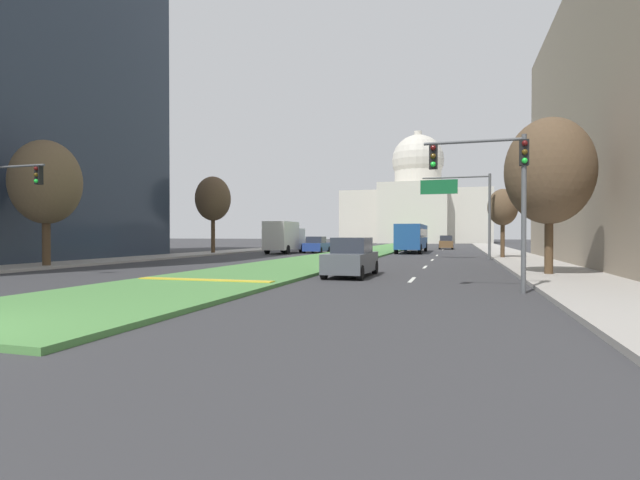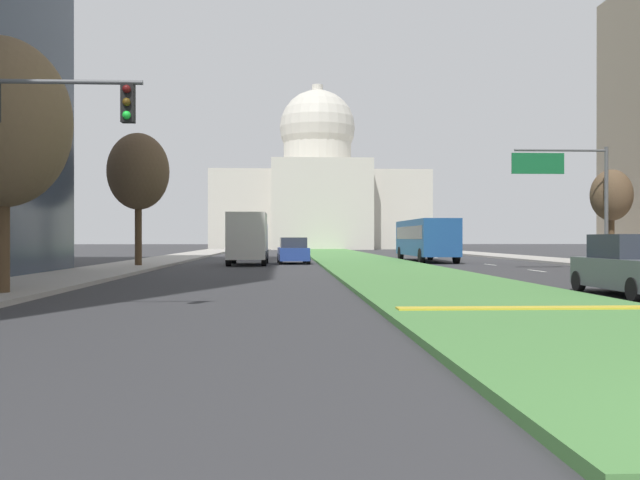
{
  "view_description": "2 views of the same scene",
  "coord_description": "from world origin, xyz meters",
  "px_view_note": "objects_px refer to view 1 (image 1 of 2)",
  "views": [
    {
      "loc": [
        9.49,
        -5.84,
        1.93
      ],
      "look_at": [
        -1.78,
        32.32,
        1.45
      ],
      "focal_mm": 26.38,
      "sensor_mm": 36.0,
      "label": 1
    },
    {
      "loc": [
        -5.24,
        -4.42,
        1.68
      ],
      "look_at": [
        -2.53,
        50.2,
        1.52
      ],
      "focal_mm": 39.1,
      "sensor_mm": 36.0,
      "label": 2
    }
  ],
  "objects_px": {
    "capitol_building": "(417,207)",
    "city_bus": "(412,236)",
    "sedan_midblock": "(316,245)",
    "sedan_distant": "(446,243)",
    "traffic_light_near_left": "(4,194)",
    "sedan_lead_stopped": "(351,258)",
    "overhead_guide_sign": "(463,199)",
    "street_tree_left_near": "(46,183)",
    "street_tree_left_mid": "(213,199)",
    "box_truck_delivery": "(284,237)",
    "street_tree_right_near": "(549,171)",
    "street_tree_right_mid": "(503,208)",
    "traffic_light_near_right": "(496,178)"
  },
  "relations": [
    {
      "from": "capitol_building",
      "to": "city_bus",
      "type": "relative_size",
      "value": 3.0
    },
    {
      "from": "sedan_midblock",
      "to": "sedan_distant",
      "type": "xyz_separation_m",
      "value": [
        12.66,
        16.92,
        0.03
      ]
    },
    {
      "from": "traffic_light_near_left",
      "to": "city_bus",
      "type": "height_order",
      "value": "traffic_light_near_left"
    },
    {
      "from": "sedan_lead_stopped",
      "to": "sedan_midblock",
      "type": "xyz_separation_m",
      "value": [
        -9.5,
        25.73,
        -0.03
      ]
    },
    {
      "from": "overhead_guide_sign",
      "to": "sedan_midblock",
      "type": "height_order",
      "value": "overhead_guide_sign"
    },
    {
      "from": "street_tree_left_near",
      "to": "sedan_midblock",
      "type": "xyz_separation_m",
      "value": [
        8.47,
        25.5,
        -4.1
      ]
    },
    {
      "from": "overhead_guide_sign",
      "to": "street_tree_left_near",
      "type": "xyz_separation_m",
      "value": [
        -23.05,
        -16.06,
        0.27
      ]
    },
    {
      "from": "overhead_guide_sign",
      "to": "street_tree_left_near",
      "type": "distance_m",
      "value": 28.1
    },
    {
      "from": "street_tree_left_near",
      "to": "sedan_distant",
      "type": "height_order",
      "value": "street_tree_left_near"
    },
    {
      "from": "street_tree_left_mid",
      "to": "box_truck_delivery",
      "type": "height_order",
      "value": "street_tree_left_mid"
    },
    {
      "from": "street_tree_right_near",
      "to": "street_tree_right_mid",
      "type": "xyz_separation_m",
      "value": [
        -0.63,
        15.77,
        -0.78
      ]
    },
    {
      "from": "street_tree_right_near",
      "to": "city_bus",
      "type": "height_order",
      "value": "street_tree_right_near"
    },
    {
      "from": "capitol_building",
      "to": "traffic_light_near_left",
      "type": "relative_size",
      "value": 6.35
    },
    {
      "from": "street_tree_left_near",
      "to": "sedan_midblock",
      "type": "height_order",
      "value": "street_tree_left_near"
    },
    {
      "from": "traffic_light_near_left",
      "to": "sedan_midblock",
      "type": "height_order",
      "value": "traffic_light_near_left"
    },
    {
      "from": "overhead_guide_sign",
      "to": "sedan_midblock",
      "type": "xyz_separation_m",
      "value": [
        -14.59,
        9.44,
        -3.83
      ]
    },
    {
      "from": "street_tree_left_mid",
      "to": "city_bus",
      "type": "distance_m",
      "value": 20.98
    },
    {
      "from": "street_tree_right_near",
      "to": "city_bus",
      "type": "xyz_separation_m",
      "value": [
        -8.66,
        27.34,
        -3.01
      ]
    },
    {
      "from": "street_tree_left_mid",
      "to": "sedan_distant",
      "type": "xyz_separation_m",
      "value": [
        21.43,
        22.79,
        -4.55
      ]
    },
    {
      "from": "street_tree_right_mid",
      "to": "sedan_distant",
      "type": "distance_m",
      "value": 25.38
    },
    {
      "from": "street_tree_left_near",
      "to": "city_bus",
      "type": "relative_size",
      "value": 0.67
    },
    {
      "from": "traffic_light_near_left",
      "to": "box_truck_delivery",
      "type": "xyz_separation_m",
      "value": [
        3.12,
        28.18,
        -2.12
      ]
    },
    {
      "from": "capitol_building",
      "to": "street_tree_right_near",
      "type": "relative_size",
      "value": 4.58
    },
    {
      "from": "sedan_distant",
      "to": "street_tree_right_near",
      "type": "bearing_deg",
      "value": -82.27
    },
    {
      "from": "sedan_midblock",
      "to": "city_bus",
      "type": "relative_size",
      "value": 0.4
    },
    {
      "from": "street_tree_right_near",
      "to": "box_truck_delivery",
      "type": "relative_size",
      "value": 1.13
    },
    {
      "from": "box_truck_delivery",
      "to": "sedan_lead_stopped",
      "type": "bearing_deg",
      "value": -62.54
    },
    {
      "from": "street_tree_right_near",
      "to": "sedan_lead_stopped",
      "type": "relative_size",
      "value": 1.63
    },
    {
      "from": "sedan_midblock",
      "to": "sedan_distant",
      "type": "relative_size",
      "value": 1.05
    },
    {
      "from": "overhead_guide_sign",
      "to": "street_tree_right_mid",
      "type": "xyz_separation_m",
      "value": [
        2.94,
        1.65,
        -0.63
      ]
    },
    {
      "from": "box_truck_delivery",
      "to": "traffic_light_near_left",
      "type": "bearing_deg",
      "value": -96.31
    },
    {
      "from": "traffic_light_near_right",
      "to": "sedan_distant",
      "type": "xyz_separation_m",
      "value": [
        -2.77,
        47.22,
        -2.96
      ]
    },
    {
      "from": "traffic_light_near_right",
      "to": "sedan_lead_stopped",
      "type": "height_order",
      "value": "traffic_light_near_right"
    },
    {
      "from": "street_tree_left_mid",
      "to": "sedan_lead_stopped",
      "type": "distance_m",
      "value": 27.36
    },
    {
      "from": "capitol_building",
      "to": "street_tree_left_near",
      "type": "distance_m",
      "value": 94.52
    },
    {
      "from": "street_tree_left_mid",
      "to": "city_bus",
      "type": "xyz_separation_m",
      "value": [
        18.27,
        9.65,
        -3.61
      ]
    },
    {
      "from": "traffic_light_near_left",
      "to": "traffic_light_near_right",
      "type": "height_order",
      "value": "same"
    },
    {
      "from": "traffic_light_near_right",
      "to": "overhead_guide_sign",
      "type": "xyz_separation_m",
      "value": [
        -0.84,
        20.86,
        0.83
      ]
    },
    {
      "from": "street_tree_right_mid",
      "to": "sedan_midblock",
      "type": "distance_m",
      "value": 19.45
    },
    {
      "from": "street_tree_right_near",
      "to": "sedan_distant",
      "type": "relative_size",
      "value": 1.7
    },
    {
      "from": "traffic_light_near_left",
      "to": "street_tree_right_mid",
      "type": "relative_size",
      "value": 0.95
    },
    {
      "from": "traffic_light_near_left",
      "to": "street_tree_left_mid",
      "type": "bearing_deg",
      "value": 96.63
    },
    {
      "from": "street_tree_left_near",
      "to": "traffic_light_near_left",
      "type": "bearing_deg",
      "value": -61.72
    },
    {
      "from": "capitol_building",
      "to": "sedan_lead_stopped",
      "type": "bearing_deg",
      "value": -87.09
    },
    {
      "from": "traffic_light_near_left",
      "to": "city_bus",
      "type": "relative_size",
      "value": 0.47
    },
    {
      "from": "street_tree_left_near",
      "to": "street_tree_left_mid",
      "type": "xyz_separation_m",
      "value": [
        -0.3,
        19.62,
        0.48
      ]
    },
    {
      "from": "street_tree_right_mid",
      "to": "street_tree_right_near",
      "type": "bearing_deg",
      "value": -87.72
    },
    {
      "from": "city_bus",
      "to": "sedan_lead_stopped",
      "type": "bearing_deg",
      "value": -90.0
    },
    {
      "from": "street_tree_right_mid",
      "to": "traffic_light_near_left",
      "type": "bearing_deg",
      "value": -136.36
    },
    {
      "from": "traffic_light_near_left",
      "to": "overhead_guide_sign",
      "type": "height_order",
      "value": "overhead_guide_sign"
    }
  ]
}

